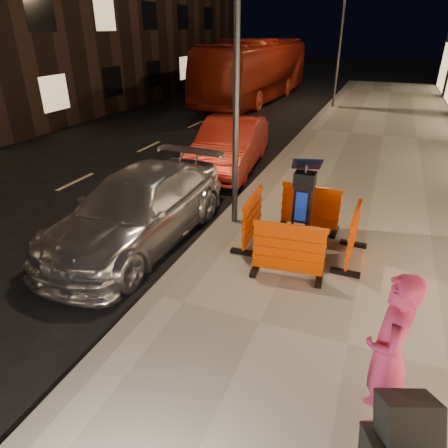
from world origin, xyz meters
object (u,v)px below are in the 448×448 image
at_px(barrier_front, 288,251).
at_px(barrier_kerbside, 252,219).
at_px(man, 388,354).
at_px(barrier_back, 310,208).
at_px(bus_doubledecker, 255,100).
at_px(parking_kiosk, 302,208).
at_px(barrier_bldgside, 353,236).
at_px(car_red, 230,168).
at_px(car_silver, 141,240).

height_order(barrier_front, barrier_kerbside, same).
bearing_deg(man, barrier_back, -160.83).
bearing_deg(bus_doubledecker, barrier_front, -68.70).
height_order(parking_kiosk, bus_doubledecker, parking_kiosk).
distance_m(barrier_bldgside, man, 3.41).
relative_size(car_red, bus_doubledecker, 0.38).
relative_size(barrier_back, barrier_bldgside, 1.00).
xyz_separation_m(car_silver, car_red, (0.05, 5.06, 0.00)).
distance_m(barrier_kerbside, car_silver, 2.39).
xyz_separation_m(parking_kiosk, barrier_kerbside, (-0.95, 0.00, -0.39)).
relative_size(barrier_front, car_red, 0.27).
xyz_separation_m(barrier_front, barrier_kerbside, (-0.95, 0.95, 0.00)).
distance_m(parking_kiosk, barrier_front, 1.03).
distance_m(parking_kiosk, car_silver, 3.39).
relative_size(parking_kiosk, barrier_back, 1.40).
bearing_deg(car_silver, parking_kiosk, 12.34).
bearing_deg(barrier_kerbside, bus_doubledecker, 14.94).
bearing_deg(bus_doubledecker, barrier_bldgside, -64.94).
height_order(barrier_front, car_red, barrier_front).
height_order(barrier_kerbside, car_silver, barrier_kerbside).
distance_m(parking_kiosk, car_red, 5.56).
bearing_deg(car_red, barrier_bldgside, -54.26).
xyz_separation_m(car_silver, bus_doubledecker, (-3.17, 17.57, 0.00)).
bearing_deg(man, barrier_bldgside, -170.51).
distance_m(parking_kiosk, man, 3.67).
relative_size(parking_kiosk, barrier_bldgside, 1.40).
xyz_separation_m(barrier_kerbside, barrier_bldgside, (1.90, 0.00, 0.00)).
bearing_deg(parking_kiosk, barrier_kerbside, 179.33).
bearing_deg(barrier_bldgside, car_red, 43.66).
distance_m(barrier_front, car_red, 6.30).
bearing_deg(barrier_kerbside, car_silver, 101.90).
relative_size(barrier_front, car_silver, 0.25).
height_order(parking_kiosk, barrier_front, parking_kiosk).
relative_size(barrier_kerbside, car_red, 0.27).
bearing_deg(man, bus_doubledecker, -159.55).
xyz_separation_m(barrier_front, car_silver, (-3.18, 0.37, -0.64)).
bearing_deg(bus_doubledecker, barrier_back, -66.60).
bearing_deg(car_red, man, -65.63).
bearing_deg(barrier_front, parking_kiosk, 84.33).
bearing_deg(parking_kiosk, barrier_back, 89.33).
bearing_deg(barrier_back, car_red, 133.90).
bearing_deg(man, barrier_front, -147.63).
height_order(barrier_back, man, man).
bearing_deg(barrier_kerbside, barrier_front, -137.67).
xyz_separation_m(parking_kiosk, man, (1.55, -3.33, 0.05)).
bearing_deg(man, parking_kiosk, -155.77).
height_order(car_red, bus_doubledecker, bus_doubledecker).
xyz_separation_m(barrier_back, barrier_kerbside, (-0.95, -0.95, 0.00)).
xyz_separation_m(barrier_back, car_red, (-3.13, 3.53, -0.64)).
distance_m(barrier_front, car_silver, 3.26).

